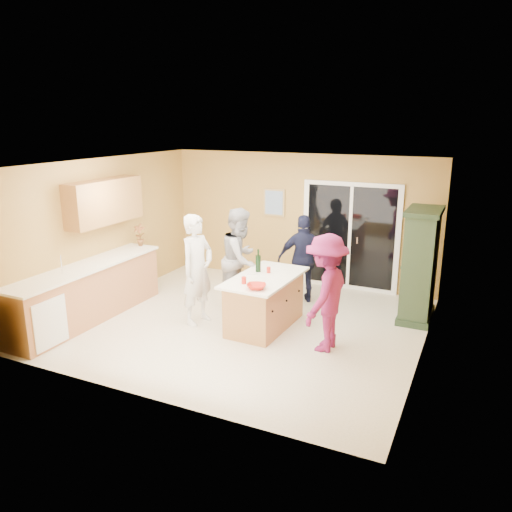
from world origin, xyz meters
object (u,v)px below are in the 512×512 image
at_px(green_hutch, 420,266).
at_px(woman_navy, 304,259).
at_px(woman_white, 197,270).
at_px(woman_magenta, 326,293).
at_px(woman_grey, 241,259).
at_px(kitchen_island, 265,303).

bearing_deg(green_hutch, woman_navy, -179.29).
distance_m(green_hutch, woman_white, 3.64).
bearing_deg(woman_navy, woman_magenta, 92.87).
xyz_separation_m(woman_navy, woman_magenta, (0.95, -1.73, 0.05)).
bearing_deg(woman_magenta, woman_navy, -147.49).
xyz_separation_m(green_hutch, woman_grey, (-2.88, -0.82, -0.01)).
height_order(kitchen_island, woman_navy, woman_navy).
relative_size(green_hutch, woman_navy, 1.16).
height_order(green_hutch, woman_white, green_hutch).
relative_size(woman_grey, woman_navy, 1.12).
height_order(kitchen_island, woman_grey, woman_grey).
bearing_deg(woman_magenta, woman_white, -88.20).
bearing_deg(woman_grey, woman_navy, -50.75).
bearing_deg(kitchen_island, woman_white, -162.47).
bearing_deg(kitchen_island, woman_grey, 143.71).
bearing_deg(woman_navy, woman_grey, 16.28).
bearing_deg(woman_grey, green_hutch, -77.11).
xyz_separation_m(kitchen_island, woman_magenta, (1.11, -0.36, 0.46)).
bearing_deg(woman_navy, woman_white, 27.52).
height_order(green_hutch, woman_grey, green_hutch).
bearing_deg(woman_grey, kitchen_island, -131.69).
relative_size(woman_white, woman_magenta, 1.05).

